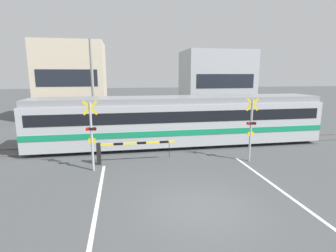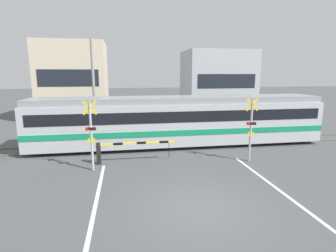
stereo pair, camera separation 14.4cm
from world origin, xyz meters
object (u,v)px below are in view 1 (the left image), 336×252
(crossing_barrier_near, at_px, (120,148))
(crossing_barrier_far, at_px, (193,124))
(crossing_signal_right, at_px, (251,127))
(pedestrian, at_px, (166,114))
(crossing_signal_left, at_px, (91,133))
(commuter_train, at_px, (179,119))

(crossing_barrier_near, xyz_separation_m, crossing_barrier_far, (5.39, 5.67, 0.00))
(crossing_barrier_near, relative_size, crossing_signal_right, 1.21)
(pedestrian, bearing_deg, crossing_signal_right, -74.82)
(crossing_signal_left, bearing_deg, crossing_signal_right, 0.00)
(crossing_barrier_near, bearing_deg, crossing_barrier_far, 46.44)
(crossing_barrier_near, distance_m, pedestrian, 9.94)
(crossing_barrier_far, distance_m, crossing_signal_left, 9.35)
(crossing_barrier_near, relative_size, crossing_barrier_far, 1.00)
(pedestrian, bearing_deg, crossing_barrier_far, -67.15)
(crossing_barrier_far, bearing_deg, crossing_barrier_near, -133.56)
(crossing_barrier_near, distance_m, crossing_signal_right, 6.77)
(crossing_barrier_far, bearing_deg, crossing_signal_left, -135.59)
(crossing_barrier_near, bearing_deg, crossing_signal_right, -7.16)
(crossing_signal_right, bearing_deg, pedestrian, 105.18)
(crossing_signal_left, relative_size, crossing_signal_right, 1.00)
(crossing_signal_right, bearing_deg, commuter_train, 128.02)
(commuter_train, relative_size, crossing_barrier_far, 4.51)
(crossing_barrier_far, relative_size, crossing_signal_right, 1.21)
(commuter_train, xyz_separation_m, pedestrian, (0.24, 6.19, -0.61))
(crossing_barrier_near, xyz_separation_m, crossing_signal_right, (6.64, -0.83, 1.05))
(crossing_barrier_far, xyz_separation_m, pedestrian, (-1.45, 3.45, 0.26))
(crossing_barrier_near, height_order, crossing_barrier_far, same)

